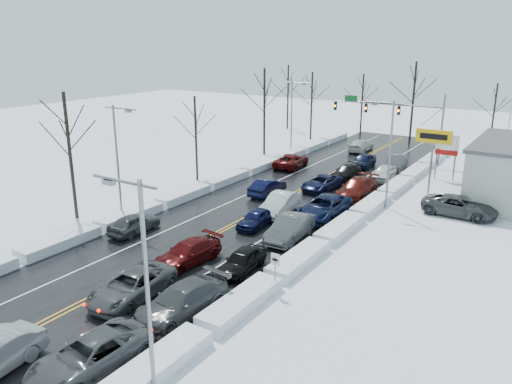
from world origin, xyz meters
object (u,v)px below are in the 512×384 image
Objects in this scene: tires_plus_sign at (433,141)px; flagpole at (512,116)px; oncoming_car_0 at (267,195)px; traffic_signal_mast at (398,114)px.

tires_plus_sign is 0.60× the size of flagpole.
oncoming_car_0 is (-12.39, -8.38, -4.99)m from tires_plus_sign.
flagpole is 2.21× the size of oncoming_car_0.
flagpole reaches higher than traffic_signal_mast.
traffic_signal_mast is 13.92m from tires_plus_sign.
flagpole reaches higher than tires_plus_sign.
traffic_signal_mast is at bearing 120.46° from tires_plus_sign.
flagpole is (11.72, 2.01, 0.45)m from traffic_signal_mast.
flagpole is 28.76m from oncoming_car_0.
traffic_signal_mast reaches higher than tires_plus_sign.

